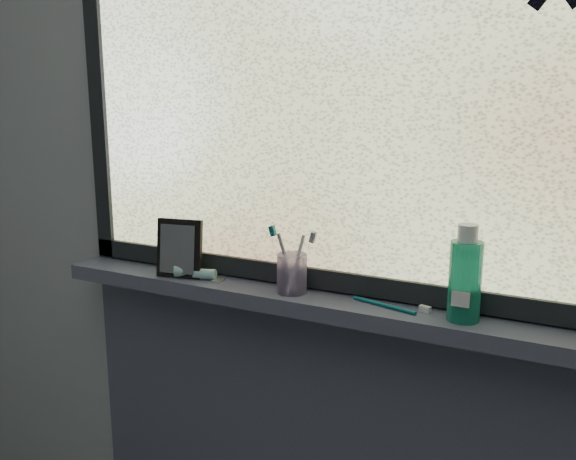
# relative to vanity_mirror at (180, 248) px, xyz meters

# --- Properties ---
(wall_back) EXTENTS (3.00, 0.01, 2.50)m
(wall_back) POSITION_rel_vanity_mirror_xyz_m (0.47, 0.10, 0.15)
(wall_back) COLOR #9EA3A8
(wall_back) RESTS_ON ground
(windowsill) EXTENTS (1.62, 0.14, 0.04)m
(windowsill) POSITION_rel_vanity_mirror_xyz_m (0.47, 0.02, -0.10)
(windowsill) COLOR #464A5E
(windowsill) RESTS_ON wall_back
(window_pane) EXTENTS (1.50, 0.01, 1.00)m
(window_pane) POSITION_rel_vanity_mirror_xyz_m (0.47, 0.07, 0.43)
(window_pane) COLOR silver
(window_pane) RESTS_ON wall_back
(frame_bottom) EXTENTS (1.60, 0.03, 0.05)m
(frame_bottom) POSITION_rel_vanity_mirror_xyz_m (0.47, 0.07, -0.05)
(frame_bottom) COLOR black
(frame_bottom) RESTS_ON windowsill
(frame_left) EXTENTS (0.05, 0.03, 1.10)m
(frame_left) POSITION_rel_vanity_mirror_xyz_m (-0.31, 0.07, 0.43)
(frame_left) COLOR black
(frame_left) RESTS_ON wall_back
(vanity_mirror) EXTENTS (0.13, 0.08, 0.15)m
(vanity_mirror) POSITION_rel_vanity_mirror_xyz_m (0.00, 0.00, 0.00)
(vanity_mirror) COLOR black
(vanity_mirror) RESTS_ON windowsill
(toothpaste_tube) EXTENTS (0.20, 0.12, 0.04)m
(toothpaste_tube) POSITION_rel_vanity_mirror_xyz_m (0.04, 0.00, -0.06)
(toothpaste_tube) COLOR white
(toothpaste_tube) RESTS_ON windowsill
(toothbrush_cup) EXTENTS (0.08, 0.08, 0.10)m
(toothbrush_cup) POSITION_rel_vanity_mirror_xyz_m (0.32, 0.02, -0.03)
(toothbrush_cup) COLOR #B8A2D6
(toothbrush_cup) RESTS_ON windowsill
(toothbrush_lying) EXTENTS (0.20, 0.07, 0.01)m
(toothbrush_lying) POSITION_rel_vanity_mirror_xyz_m (0.56, 0.02, -0.07)
(toothbrush_lying) COLOR #0B5D67
(toothbrush_lying) RESTS_ON windowsill
(mouthwash_bottle) EXTENTS (0.09, 0.09, 0.17)m
(mouthwash_bottle) POSITION_rel_vanity_mirror_xyz_m (0.74, 0.01, 0.03)
(mouthwash_bottle) COLOR #1E9E7B
(mouthwash_bottle) RESTS_ON windowsill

